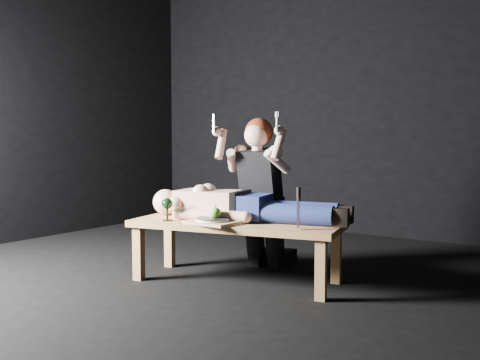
% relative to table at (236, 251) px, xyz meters
% --- Properties ---
extents(ground, '(5.00, 5.00, 0.00)m').
position_rel_table_xyz_m(ground, '(-0.31, -0.02, -0.23)').
color(ground, black).
rests_on(ground, ground).
extents(back_wall, '(5.00, 0.00, 5.00)m').
position_rel_table_xyz_m(back_wall, '(-0.31, 2.48, 1.27)').
color(back_wall, black).
rests_on(back_wall, ground).
extents(table, '(1.63, 0.88, 0.45)m').
position_rel_table_xyz_m(table, '(0.00, 0.00, 0.00)').
color(table, '#B28A4C').
rests_on(table, ground).
extents(lying_man, '(1.57, 0.76, 0.26)m').
position_rel_table_xyz_m(lying_man, '(0.03, 0.10, 0.35)').
color(lying_man, beige).
rests_on(lying_man, table).
extents(kneeling_woman, '(0.72, 0.79, 1.26)m').
position_rel_table_xyz_m(kneeling_woman, '(-0.06, 0.49, 0.40)').
color(kneeling_woman, black).
rests_on(kneeling_woman, ground).
extents(serving_tray, '(0.37, 0.28, 0.02)m').
position_rel_table_xyz_m(serving_tray, '(-0.07, -0.20, 0.24)').
color(serving_tray, tan).
rests_on(serving_tray, table).
extents(plate, '(0.25, 0.25, 0.02)m').
position_rel_table_xyz_m(plate, '(-0.07, -0.20, 0.26)').
color(plate, white).
rests_on(plate, serving_tray).
extents(apple, '(0.08, 0.08, 0.08)m').
position_rel_table_xyz_m(apple, '(-0.05, -0.19, 0.30)').
color(apple, green).
rests_on(apple, plate).
extents(goblet, '(0.10, 0.10, 0.17)m').
position_rel_table_xyz_m(goblet, '(-0.43, -0.27, 0.31)').
color(goblet, black).
rests_on(goblet, table).
extents(fork_flat, '(0.09, 0.15, 0.01)m').
position_rel_table_xyz_m(fork_flat, '(-0.30, -0.24, 0.23)').
color(fork_flat, '#B2B2B7').
rests_on(fork_flat, table).
extents(knife_flat, '(0.05, 0.16, 0.01)m').
position_rel_table_xyz_m(knife_flat, '(0.11, -0.17, 0.23)').
color(knife_flat, '#B2B2B7').
rests_on(knife_flat, table).
extents(spoon_flat, '(0.14, 0.10, 0.01)m').
position_rel_table_xyz_m(spoon_flat, '(0.05, -0.09, 0.23)').
color(spoon_flat, '#B2B2B7').
rests_on(spoon_flat, table).
extents(carving_knife, '(0.04, 0.05, 0.28)m').
position_rel_table_xyz_m(carving_knife, '(0.56, -0.08, 0.37)').
color(carving_knife, '#B2B2B7').
rests_on(carving_knife, table).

